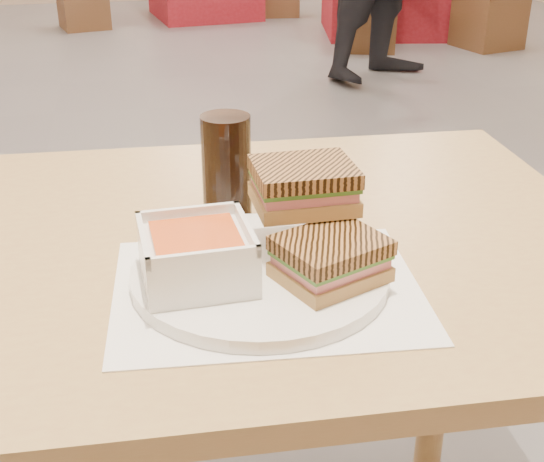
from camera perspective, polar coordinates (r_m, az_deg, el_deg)
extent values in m
cube|color=#AA8B4E|center=(0.92, -10.49, -1.77)|extent=(1.23, 0.76, 0.03)
cylinder|color=#AA8B4E|center=(1.46, 13.13, -7.70)|extent=(0.06, 0.06, 0.72)
cube|color=white|center=(0.80, -0.38, -4.55)|extent=(0.35, 0.28, 0.00)
cylinder|color=white|center=(0.81, -0.95, -3.33)|extent=(0.28, 0.28, 0.02)
cube|color=white|center=(0.78, -5.86, -2.23)|extent=(0.12, 0.12, 0.05)
cube|color=#D14D22|center=(0.76, -5.95, -0.47)|extent=(0.09, 0.09, 0.01)
cube|color=white|center=(0.77, -1.98, 0.23)|extent=(0.01, 0.11, 0.01)
cube|color=white|center=(0.76, -10.02, -0.66)|extent=(0.01, 0.11, 0.01)
cube|color=white|center=(0.81, -6.56, 1.44)|extent=(0.11, 0.01, 0.01)
cube|color=white|center=(0.72, -5.30, -2.09)|extent=(0.11, 0.01, 0.01)
cube|color=#AB824E|center=(0.78, 4.55, -3.19)|extent=(0.13, 0.12, 0.02)
cube|color=#D76F7C|center=(0.78, 4.58, -2.34)|extent=(0.12, 0.11, 0.01)
cube|color=#386B23|center=(0.77, 4.60, -1.82)|extent=(0.13, 0.12, 0.01)
cube|color=brown|center=(0.77, 4.63, -1.13)|extent=(0.13, 0.12, 0.02)
cube|color=#AB824E|center=(0.83, 2.46, 2.52)|extent=(0.11, 0.09, 0.02)
cube|color=#D76F7C|center=(0.83, 2.48, 3.40)|extent=(0.10, 0.09, 0.01)
cube|color=#386B23|center=(0.82, 2.49, 3.93)|extent=(0.11, 0.09, 0.01)
cube|color=brown|center=(0.82, 2.51, 4.65)|extent=(0.11, 0.09, 0.02)
cylinder|color=black|center=(0.94, -3.56, 4.98)|extent=(0.06, 0.06, 0.14)
cube|color=brown|center=(5.49, 7.39, 16.28)|extent=(0.52, 0.52, 0.46)
cube|color=brown|center=(5.71, 16.56, 15.73)|extent=(0.48, 0.48, 0.44)
cube|color=brown|center=(6.40, -14.52, 16.83)|extent=(0.43, 0.43, 0.41)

